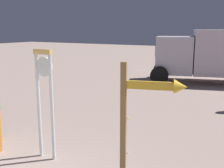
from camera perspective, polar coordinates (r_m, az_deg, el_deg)
standing_clock at (r=5.85m, az=-13.78°, el=-1.88°), size 0.44×0.11×2.33m
arrow_sign at (r=4.74m, az=6.95°, el=-4.59°), size 1.11×0.49×2.19m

